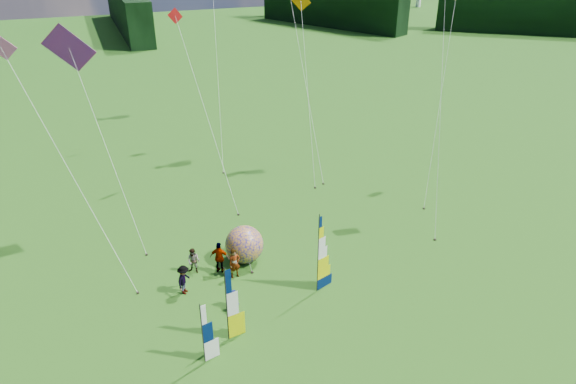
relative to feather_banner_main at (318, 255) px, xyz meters
name	(u,v)px	position (x,y,z in m)	size (l,w,h in m)	color
ground	(337,322)	(-0.12, -2.63, -2.27)	(220.00, 220.00, 0.00)	#3B6619
treeline_ring	(341,255)	(-0.12, -2.63, 1.73)	(210.00, 210.00, 8.00)	black
feather_banner_main	(318,255)	(0.00, 0.00, 0.00)	(1.23, 0.10, 4.54)	#031546
side_banner_left	(227,306)	(-5.37, -1.74, -0.31)	(1.08, 0.10, 3.92)	#D0D600
side_banner_far	(203,335)	(-6.75, -2.74, -0.70)	(0.93, 0.10, 3.13)	white
bol_inflatable	(244,244)	(-2.72, 4.11, -1.17)	(2.21, 2.21, 2.21)	#090B79
spectator_a	(235,263)	(-3.70, 2.83, -1.39)	(0.64, 0.42, 1.76)	#66594C
spectator_b	(194,261)	(-5.71, 4.06, -1.50)	(0.75, 0.37, 1.54)	#66594C
spectator_c	(184,280)	(-6.57, 2.45, -1.43)	(1.09, 0.40, 1.69)	#66594C
spectator_d	(220,258)	(-4.33, 3.59, -1.32)	(1.11, 0.45, 1.89)	#66594C
camp_chair	(233,302)	(-4.58, 0.24, -1.80)	(0.55, 0.55, 0.95)	#060968
kite_whale	(299,35)	(6.28, 17.67, 7.68)	(3.76, 15.18, 19.90)	black
kite_rainbow_delta	(105,133)	(-9.08, 9.92, 4.51)	(7.17, 11.24, 13.56)	#EF323E
kite_parafoil	(442,100)	(10.54, 5.05, 5.62)	(6.45, 9.61, 15.78)	#B21E39
small_kite_red	(206,106)	(-2.23, 13.86, 4.10)	(3.38, 10.98, 12.73)	red
small_kite_orange	(308,84)	(5.94, 14.96, 4.53)	(4.65, 10.38, 13.60)	orange
small_kite_yellow	(442,91)	(13.31, 8.65, 4.89)	(7.54, 8.59, 14.32)	#D9A800
small_kite_pink	(67,160)	(-11.16, 6.93, 4.36)	(7.16, 9.94, 13.25)	#F358B4
small_kite_green	(217,57)	(0.59, 21.21, 5.75)	(4.69, 12.13, 16.04)	green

